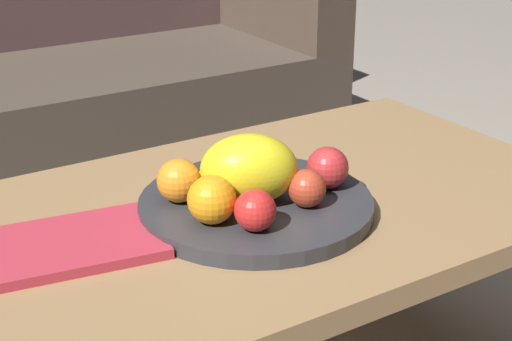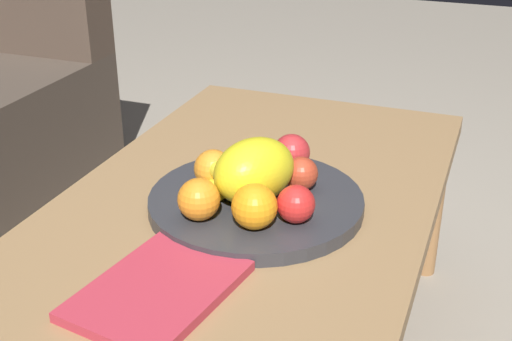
# 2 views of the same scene
# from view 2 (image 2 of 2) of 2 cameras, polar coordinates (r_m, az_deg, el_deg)

# --- Properties ---
(coffee_table) EXTENTS (1.10, 0.67, 0.43)m
(coffee_table) POSITION_cam_2_polar(r_m,az_deg,el_deg) (1.30, -0.35, -3.62)
(coffee_table) COLOR #957149
(coffee_table) RESTS_ON ground_plane
(fruit_bowl) EXTENTS (0.39, 0.39, 0.03)m
(fruit_bowl) POSITION_cam_2_polar(r_m,az_deg,el_deg) (1.22, 0.00, -2.65)
(fruit_bowl) COLOR #313236
(fruit_bowl) RESTS_ON coffee_table
(melon_large_front) EXTENTS (0.19, 0.17, 0.11)m
(melon_large_front) POSITION_cam_2_polar(r_m,az_deg,el_deg) (1.17, -0.15, -0.01)
(melon_large_front) COLOR yellow
(melon_large_front) RESTS_ON fruit_bowl
(orange_front) EXTENTS (0.08, 0.08, 0.08)m
(orange_front) POSITION_cam_2_polar(r_m,az_deg,el_deg) (1.10, -0.13, -3.04)
(orange_front) COLOR orange
(orange_front) RESTS_ON fruit_bowl
(orange_left) EXTENTS (0.07, 0.07, 0.07)m
(orange_left) POSITION_cam_2_polar(r_m,az_deg,el_deg) (1.23, -3.61, 0.15)
(orange_left) COLOR orange
(orange_left) RESTS_ON fruit_bowl
(orange_right) EXTENTS (0.07, 0.07, 0.07)m
(orange_right) POSITION_cam_2_polar(r_m,az_deg,el_deg) (1.13, -4.83, -2.43)
(orange_right) COLOR orange
(orange_right) RESTS_ON fruit_bowl
(apple_front) EXTENTS (0.06, 0.06, 0.06)m
(apple_front) POSITION_cam_2_polar(r_m,az_deg,el_deg) (1.22, 3.82, -0.25)
(apple_front) COLOR #B83C23
(apple_front) RESTS_ON fruit_bowl
(apple_left) EXTENTS (0.07, 0.07, 0.07)m
(apple_left) POSITION_cam_2_polar(r_m,az_deg,el_deg) (1.29, 3.01, 1.53)
(apple_left) COLOR red
(apple_left) RESTS_ON fruit_bowl
(apple_right) EXTENTS (0.06, 0.06, 0.06)m
(apple_right) POSITION_cam_2_polar(r_m,az_deg,el_deg) (1.12, 3.38, -2.83)
(apple_right) COLOR red
(apple_right) RESTS_ON fruit_bowl
(banana_bunch) EXTENTS (0.15, 0.14, 0.06)m
(banana_bunch) POSITION_cam_2_polar(r_m,az_deg,el_deg) (1.20, -2.78, -0.72)
(banana_bunch) COLOR yellow
(banana_bunch) RESTS_ON fruit_bowl
(magazine) EXTENTS (0.28, 0.22, 0.02)m
(magazine) POSITION_cam_2_polar(r_m,az_deg,el_deg) (1.01, -8.23, -9.93)
(magazine) COLOR #BC3041
(magazine) RESTS_ON coffee_table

